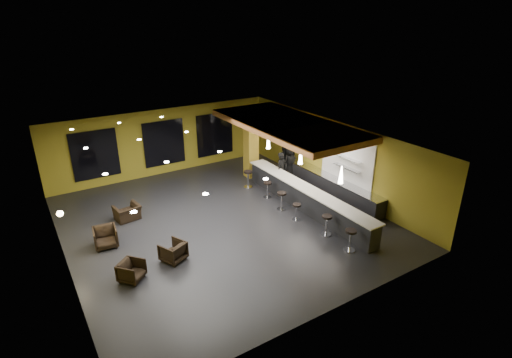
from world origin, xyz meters
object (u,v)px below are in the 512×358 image
bar_counter (306,199)px  pendant_0 (341,175)px  armchair_a (132,271)px  armchair_d (127,213)px  bar_stool_0 (350,237)px  staff_b (285,161)px  staff_a (282,170)px  bar_stool_1 (327,223)px  column (251,145)px  armchair_b (173,251)px  pendant_1 (301,156)px  bar_stool_4 (268,188)px  bar_stool_3 (282,199)px  bar_stool_2 (297,210)px  armchair_c (106,237)px  bar_stool_5 (248,177)px  staff_c (290,162)px  pendant_2 (268,142)px  prep_counter (332,187)px

bar_counter → pendant_0: (0.00, -2.00, 1.85)m
bar_counter → armchair_a: bearing=-173.5°
armchair_d → bar_stool_0: size_ratio=1.16×
pendant_0 → staff_b: (1.51, 5.61, -1.48)m
staff_a → bar_stool_1: bearing=-119.1°
column → armchair_b: 8.36m
pendant_1 → bar_stool_4: bearing=117.8°
armchair_b → column: bearing=-165.6°
bar_stool_4 → bar_stool_3: bearing=-97.0°
bar_stool_0 → bar_stool_2: bar_stool_0 is taller
bar_stool_0 → armchair_c: bearing=145.8°
bar_stool_0 → bar_stool_2: 2.92m
armchair_d → pendant_0: bearing=134.9°
bar_stool_4 → staff_a: bearing=26.4°
staff_b → bar_stool_5: bearing=175.7°
bar_stool_1 → column: bearing=84.1°
pendant_1 → bar_stool_3: pendant_1 is taller
column → staff_c: size_ratio=2.00×
column → armchair_c: size_ratio=4.15×
pendant_2 → bar_stool_2: pendant_2 is taller
pendant_1 → bar_stool_2: (-0.93, -1.04, -1.88)m
bar_stool_4 → armchair_b: bearing=-156.3°
bar_stool_4 → prep_counter: bearing=-27.3°
armchair_d → prep_counter: bearing=155.0°
armchair_d → bar_stool_5: 6.04m
armchair_a → bar_stool_1: bar_stool_1 is taller
column → bar_stool_0: bearing=-95.1°
armchair_c → armchair_d: 2.09m
pendant_0 → bar_stool_4: 4.39m
armchair_a → staff_a: bearing=-18.8°
staff_a → staff_b: (1.01, 1.07, -0.04)m
pendant_1 → staff_c: pendant_1 is taller
bar_stool_2 → bar_stool_3: bar_stool_3 is taller
armchair_a → armchair_d: 4.31m
prep_counter → armchair_d: size_ratio=6.06×
staff_b → armchair_b: bearing=-160.7°
staff_a → armchair_a: size_ratio=2.47×
pendant_1 → armchair_d: pendant_1 is taller
column → bar_stool_3: size_ratio=4.20×
pendant_0 → armchair_c: bearing=156.2°
pendant_1 → bar_counter: bearing=-90.0°
staff_b → pendant_2: bearing=-166.6°
bar_stool_3 → armchair_a: bearing=-168.4°
prep_counter → pendant_1: size_ratio=8.57×
bar_stool_2 → bar_stool_1: bearing=-81.5°
bar_counter → armchair_c: bar_counter is taller
armchair_d → staff_a: bearing=166.5°
staff_c → staff_a: bearing=-151.6°
armchair_c → prep_counter: bearing=0.6°
pendant_2 → bar_stool_0: bearing=-96.4°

